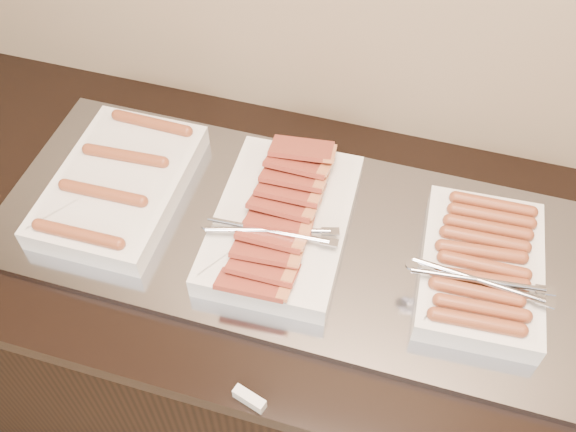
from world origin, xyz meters
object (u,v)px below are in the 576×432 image
object	(u,v)px
dish_left	(120,184)
counter	(293,340)
dish_center	(281,221)
warming_tray	(285,233)
dish_right	(481,267)

from	to	relation	value
dish_left	counter	bearing A→B (deg)	-0.55
dish_left	dish_center	distance (m)	0.36
warming_tray	dish_left	xyz separation A→B (m)	(-0.37, 0.00, 0.04)
warming_tray	dish_left	bearing A→B (deg)	180.00
counter	dish_left	xyz separation A→B (m)	(-0.39, 0.00, 0.50)
warming_tray	dish_right	world-z (taller)	dish_right
counter	warming_tray	world-z (taller)	warming_tray
counter	dish_left	size ratio (longest dim) A/B	5.29
counter	warming_tray	xyz separation A→B (m)	(-0.02, 0.00, 0.46)
counter	dish_center	size ratio (longest dim) A/B	4.87
warming_tray	dish_center	bearing A→B (deg)	-157.49
warming_tray	dish_left	distance (m)	0.37
warming_tray	dish_right	size ratio (longest dim) A/B	3.42
counter	warming_tray	bearing A→B (deg)	180.00
counter	dish_center	distance (m)	0.50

